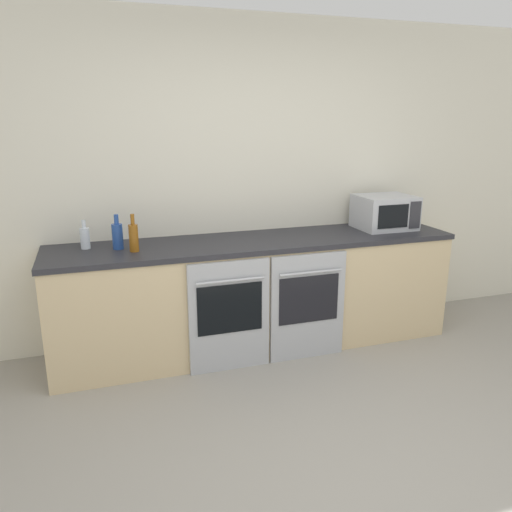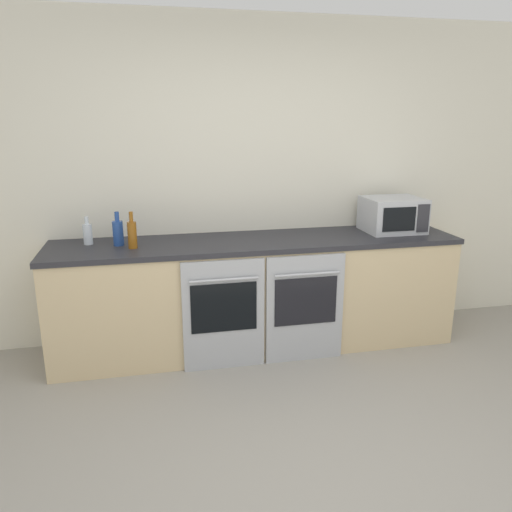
% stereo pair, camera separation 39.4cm
% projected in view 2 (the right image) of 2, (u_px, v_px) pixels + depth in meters
% --- Properties ---
extents(ground_plane, '(16.00, 16.00, 0.00)m').
position_uv_depth(ground_plane, '(335.00, 501.00, 2.44)').
color(ground_plane, gray).
extents(wall_back, '(10.00, 0.06, 2.60)m').
position_uv_depth(wall_back, '(248.00, 182.00, 4.14)').
color(wall_back, silver).
rests_on(wall_back, ground_plane).
extents(counter_back, '(3.20, 0.68, 0.89)m').
position_uv_depth(counter_back, '(257.00, 293.00, 4.03)').
color(counter_back, '#D1B789').
rests_on(counter_back, ground_plane).
extents(oven_left, '(0.60, 0.06, 0.84)m').
position_uv_depth(oven_left, '(224.00, 315.00, 3.64)').
color(oven_left, '#A8AAAF').
rests_on(oven_left, ground_plane).
extents(oven_right, '(0.60, 0.06, 0.84)m').
position_uv_depth(oven_right, '(305.00, 308.00, 3.77)').
color(oven_right, '#A8AAAF').
rests_on(oven_right, ground_plane).
extents(microwave, '(0.47, 0.40, 0.28)m').
position_uv_depth(microwave, '(393.00, 215.00, 4.16)').
color(microwave, '#B7BABF').
rests_on(microwave, counter_back).
extents(bottle_amber, '(0.07, 0.07, 0.27)m').
position_uv_depth(bottle_amber, '(132.00, 234.00, 3.62)').
color(bottle_amber, '#8C5114').
rests_on(bottle_amber, counter_back).
extents(bottle_clear, '(0.07, 0.07, 0.21)m').
position_uv_depth(bottle_clear, '(88.00, 233.00, 3.74)').
color(bottle_clear, silver).
rests_on(bottle_clear, counter_back).
extents(bottle_blue, '(0.08, 0.08, 0.25)m').
position_uv_depth(bottle_blue, '(118.00, 232.00, 3.70)').
color(bottle_blue, '#234793').
rests_on(bottle_blue, counter_back).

